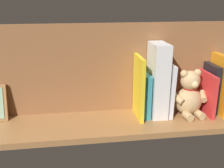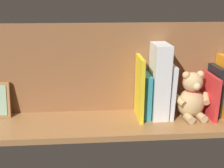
# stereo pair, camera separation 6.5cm
# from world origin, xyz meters

# --- Properties ---
(ground_plane) EXTENTS (1.17, 0.25, 0.02)m
(ground_plane) POSITION_xyz_m (0.00, 0.00, -0.01)
(ground_plane) COLOR #9E6B3D
(shelf_back_panel) EXTENTS (1.17, 0.02, 0.35)m
(shelf_back_panel) POSITION_xyz_m (0.00, -0.10, 0.18)
(shelf_back_panel) COLOR brown
(shelf_back_panel) RESTS_ON ground_plane
(book_3) EXTENTS (0.02, 0.14, 0.23)m
(book_3) POSITION_xyz_m (-0.43, -0.02, 0.12)
(book_3) COLOR orange
(book_3) RESTS_ON ground_plane
(book_4) EXTENTS (0.02, 0.11, 0.19)m
(book_4) POSITION_xyz_m (-0.40, -0.03, 0.10)
(book_4) COLOR black
(book_4) RESTS_ON ground_plane
(book_5) EXTENTS (0.01, 0.15, 0.17)m
(book_5) POSITION_xyz_m (-0.38, -0.02, 0.08)
(book_5) COLOR red
(book_5) RESTS_ON ground_plane
(teddy_bear) EXTENTS (0.15, 0.13, 0.18)m
(teddy_bear) POSITION_xyz_m (-0.31, -0.01, 0.08)
(teddy_bear) COLOR tan
(teddy_bear) RESTS_ON ground_plane
(book_6) EXTENTS (0.02, 0.12, 0.21)m
(book_6) POSITION_xyz_m (-0.22, -0.03, 0.10)
(book_6) COLOR silver
(book_6) RESTS_ON ground_plane
(dictionary_thick_white) EXTENTS (0.06, 0.12, 0.28)m
(dictionary_thick_white) POSITION_xyz_m (-0.18, -0.03, 0.14)
(dictionary_thick_white) COLOR silver
(dictionary_thick_white) RESTS_ON ground_plane
(book_7) EXTENTS (0.03, 0.11, 0.17)m
(book_7) POSITION_xyz_m (-0.13, -0.03, 0.09)
(book_7) COLOR teal
(book_7) RESTS_ON ground_plane
(book_8) EXTENTS (0.01, 0.14, 0.24)m
(book_8) POSITION_xyz_m (-0.11, -0.02, 0.12)
(book_8) COLOR yellow
(book_8) RESTS_ON ground_plane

